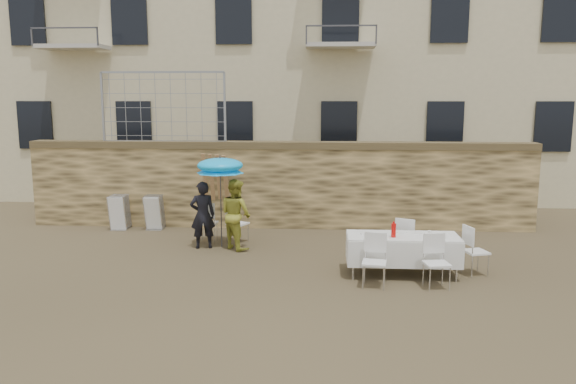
# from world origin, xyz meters

# --- Properties ---
(ground) EXTENTS (80.00, 80.00, 0.00)m
(ground) POSITION_xyz_m (0.00, 0.00, 0.00)
(ground) COLOR brown
(ground) RESTS_ON ground
(stone_wall) EXTENTS (13.00, 0.50, 2.20)m
(stone_wall) POSITION_xyz_m (0.00, 5.00, 1.10)
(stone_wall) COLOR olive
(stone_wall) RESTS_ON ground
(chain_link_fence) EXTENTS (3.20, 0.06, 1.80)m
(chain_link_fence) POSITION_xyz_m (-3.00, 5.00, 3.10)
(chain_link_fence) COLOR gray
(chain_link_fence) RESTS_ON stone_wall
(man_suit) EXTENTS (0.63, 0.50, 1.52)m
(man_suit) POSITION_xyz_m (-1.55, 2.77, 0.76)
(man_suit) COLOR black
(man_suit) RESTS_ON ground
(woman_dress) EXTENTS (0.97, 0.96, 1.58)m
(woman_dress) POSITION_xyz_m (-0.80, 2.77, 0.79)
(woman_dress) COLOR #D1D13F
(woman_dress) RESTS_ON ground
(umbrella) EXTENTS (1.07, 1.07, 1.92)m
(umbrella) POSITION_xyz_m (-1.15, 2.87, 1.81)
(umbrella) COLOR #3F3F44
(umbrella) RESTS_ON ground
(couple_chair_left) EXTENTS (0.48, 0.48, 0.96)m
(couple_chair_left) POSITION_xyz_m (-1.55, 3.32, 0.48)
(couple_chair_left) COLOR white
(couple_chair_left) RESTS_ON ground
(couple_chair_right) EXTENTS (0.65, 0.65, 0.96)m
(couple_chair_right) POSITION_xyz_m (-0.85, 3.32, 0.48)
(couple_chair_right) COLOR white
(couple_chair_right) RESTS_ON ground
(banquet_table) EXTENTS (2.10, 0.85, 0.78)m
(banquet_table) POSITION_xyz_m (2.66, 1.09, 0.73)
(banquet_table) COLOR silver
(banquet_table) RESTS_ON ground
(soda_bottle) EXTENTS (0.09, 0.09, 0.26)m
(soda_bottle) POSITION_xyz_m (2.46, 0.94, 0.91)
(soda_bottle) COLOR red
(soda_bottle) RESTS_ON banquet_table
(table_chair_front_left) EXTENTS (0.55, 0.55, 0.96)m
(table_chair_front_left) POSITION_xyz_m (2.06, 0.34, 0.48)
(table_chair_front_left) COLOR white
(table_chair_front_left) RESTS_ON ground
(table_chair_front_right) EXTENTS (0.55, 0.55, 0.96)m
(table_chair_front_right) POSITION_xyz_m (3.16, 0.34, 0.48)
(table_chair_front_right) COLOR white
(table_chair_front_right) RESTS_ON ground
(table_chair_back) EXTENTS (0.64, 0.64, 0.96)m
(table_chair_back) POSITION_xyz_m (2.86, 1.89, 0.48)
(table_chair_back) COLOR white
(table_chair_back) RESTS_ON ground
(table_chair_side) EXTENTS (0.60, 0.60, 0.96)m
(table_chair_side) POSITION_xyz_m (4.06, 1.19, 0.48)
(table_chair_side) COLOR white
(table_chair_side) RESTS_ON ground
(chair_stack_left) EXTENTS (0.46, 0.55, 0.92)m
(chair_stack_left) POSITION_xyz_m (-4.08, 4.62, 0.46)
(chair_stack_left) COLOR white
(chair_stack_left) RESTS_ON ground
(chair_stack_right) EXTENTS (0.46, 0.47, 0.92)m
(chair_stack_right) POSITION_xyz_m (-3.18, 4.62, 0.46)
(chair_stack_right) COLOR white
(chair_stack_right) RESTS_ON ground
(wood_planks) EXTENTS (0.70, 0.20, 2.00)m
(wood_planks) POSITION_xyz_m (-1.58, 4.69, 1.00)
(wood_planks) COLOR #A37749
(wood_planks) RESTS_ON ground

